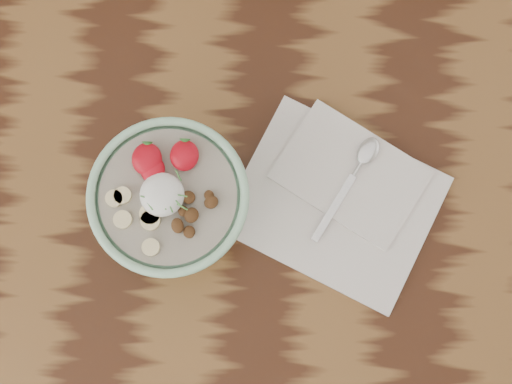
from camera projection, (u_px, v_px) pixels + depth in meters
table at (263, 196)px, 107.14cm from camera, size 160.00×90.00×75.00cm
breakfast_bowl at (171, 201)px, 90.72cm from camera, size 19.98×19.98×13.31cm
napkin at (338, 197)px, 96.99cm from camera, size 32.30×29.86×1.60cm
spoon at (360, 165)px, 96.45cm from camera, size 9.71×15.22×0.86cm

